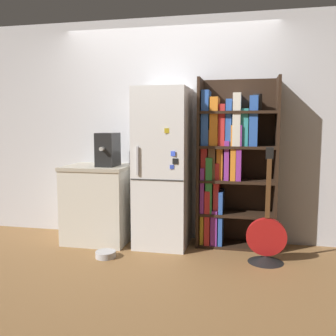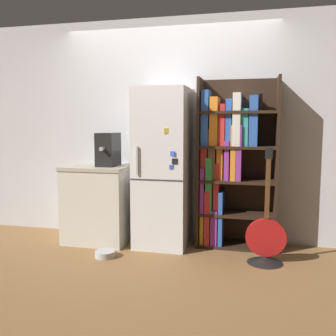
% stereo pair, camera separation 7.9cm
% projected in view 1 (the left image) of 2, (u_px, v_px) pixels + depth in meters
% --- Properties ---
extents(ground_plane, '(16.00, 16.00, 0.00)m').
position_uv_depth(ground_plane, '(160.00, 248.00, 4.15)').
color(ground_plane, olive).
extents(wall_back, '(8.00, 0.05, 2.60)m').
position_uv_depth(wall_back, '(169.00, 130.00, 4.46)').
color(wall_back, silver).
rests_on(wall_back, ground_plane).
extents(refrigerator, '(0.58, 0.62, 1.77)m').
position_uv_depth(refrigerator, '(163.00, 168.00, 4.19)').
color(refrigerator, silver).
rests_on(refrigerator, ground_plane).
extents(bookshelf, '(0.86, 0.38, 1.87)m').
position_uv_depth(bookshelf, '(228.00, 161.00, 4.17)').
color(bookshelf, black).
rests_on(bookshelf, ground_plane).
extents(kitchen_counter, '(0.74, 0.65, 0.89)m').
position_uv_depth(kitchen_counter, '(99.00, 203.00, 4.39)').
color(kitchen_counter, beige).
rests_on(kitchen_counter, ground_plane).
extents(espresso_machine, '(0.21, 0.36, 0.38)m').
position_uv_depth(espresso_machine, '(108.00, 150.00, 4.26)').
color(espresso_machine, black).
rests_on(espresso_machine, kitchen_counter).
extents(guitar, '(0.40, 0.36, 1.16)m').
position_uv_depth(guitar, '(266.00, 246.00, 3.71)').
color(guitar, black).
rests_on(guitar, ground_plane).
extents(pet_bowl, '(0.21, 0.21, 0.07)m').
position_uv_depth(pet_bowl, '(106.00, 254.00, 3.86)').
color(pet_bowl, '#B7B7BC').
rests_on(pet_bowl, ground_plane).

